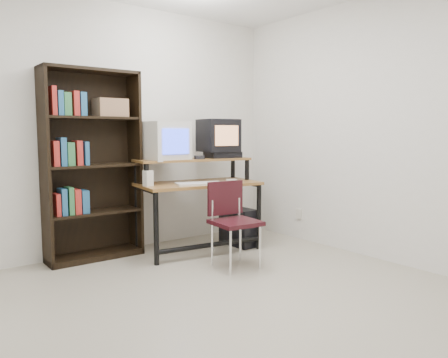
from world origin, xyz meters
TOP-DOWN VIEW (x-y plane):
  - floor at (0.00, 0.00)m, footprint 4.00×4.00m
  - back_wall at (0.00, 2.00)m, footprint 4.00×0.01m
  - right_wall at (2.00, 0.00)m, footprint 0.01×4.00m
  - computer_desk at (0.75, 1.47)m, footprint 1.33×0.79m
  - crt_monitor at (0.46, 1.66)m, footprint 0.46×0.47m
  - vcr at (1.11, 1.50)m, footprint 0.39×0.31m
  - crt_tv at (1.08, 1.54)m, footprint 0.42×0.42m
  - cd_spindle at (0.78, 1.46)m, footprint 0.13×0.13m
  - keyboard at (0.65, 1.28)m, footprint 0.51×0.35m
  - mousepad at (1.08, 1.31)m, footprint 0.26×0.23m
  - mouse at (1.09, 1.31)m, footprint 0.11×0.07m
  - desk_speaker at (0.18, 1.48)m, footprint 0.09×0.08m
  - pc_tower at (1.23, 1.36)m, footprint 0.21×0.45m
  - school_chair at (0.69, 0.80)m, footprint 0.44×0.44m
  - bookshelf at (-0.25, 1.86)m, footprint 0.94×0.31m
  - wall_outlet at (1.99, 1.15)m, footprint 0.02×0.08m

SIDE VIEW (x-z plane):
  - floor at x=0.00m, z-range -0.01..0.00m
  - pc_tower at x=1.23m, z-range 0.00..0.42m
  - wall_outlet at x=1.99m, z-range 0.24..0.36m
  - school_chair at x=0.69m, z-range 0.09..0.89m
  - computer_desk at x=0.75m, z-range 0.20..1.19m
  - mousepad at x=1.08m, z-range 0.72..0.73m
  - keyboard at x=0.65m, z-range 0.72..0.75m
  - mouse at x=1.09m, z-range 0.73..0.76m
  - desk_speaker at x=0.18m, z-range 0.72..0.89m
  - bookshelf at x=-0.25m, z-range 0.02..1.89m
  - cd_spindle at x=0.78m, z-range 0.97..1.02m
  - vcr at x=1.11m, z-range 0.97..1.05m
  - crt_monitor at x=0.46m, z-range 0.97..1.38m
  - crt_tv at x=1.08m, z-range 1.05..1.41m
  - back_wall at x=0.00m, z-range 0.00..2.60m
  - right_wall at x=2.00m, z-range 0.00..2.60m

